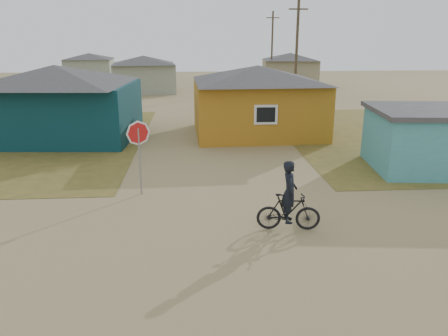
# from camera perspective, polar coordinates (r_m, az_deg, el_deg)

# --- Properties ---
(ground) EXTENTS (120.00, 120.00, 0.00)m
(ground) POSITION_cam_1_polar(r_m,az_deg,el_deg) (12.11, 1.87, -10.04)
(ground) COLOR #958456
(house_teal) EXTENTS (8.93, 7.08, 4.00)m
(house_teal) POSITION_cam_1_polar(r_m,az_deg,el_deg) (25.56, -20.91, 8.10)
(house_teal) COLOR #092C32
(house_teal) RESTS_ON ground
(house_yellow) EXTENTS (7.72, 6.76, 3.90)m
(house_yellow) POSITION_cam_1_polar(r_m,az_deg,el_deg) (25.24, 4.39, 8.94)
(house_yellow) COLOR #A96F1A
(house_yellow) RESTS_ON ground
(shed_turquoise) EXTENTS (6.71, 4.93, 2.60)m
(shed_turquoise) POSITION_cam_1_polar(r_m,az_deg,el_deg) (20.68, 27.13, 3.39)
(shed_turquoise) COLOR teal
(shed_turquoise) RESTS_ON ground
(house_pale_west) EXTENTS (7.04, 6.15, 3.60)m
(house_pale_west) POSITION_cam_1_polar(r_m,az_deg,el_deg) (45.14, -10.39, 12.04)
(house_pale_west) COLOR gray
(house_pale_west) RESTS_ON ground
(house_beige_east) EXTENTS (6.95, 6.05, 3.60)m
(house_beige_east) POSITION_cam_1_polar(r_m,az_deg,el_deg) (52.07, 8.58, 12.74)
(house_beige_east) COLOR gray
(house_beige_east) RESTS_ON ground
(house_pale_north) EXTENTS (6.28, 5.81, 3.40)m
(house_pale_north) POSITION_cam_1_polar(r_m,az_deg,el_deg) (58.29, -17.15, 12.53)
(house_pale_north) COLOR gray
(house_pale_north) RESTS_ON ground
(utility_pole_near) EXTENTS (1.40, 0.20, 8.00)m
(utility_pole_near) POSITION_cam_1_polar(r_m,az_deg,el_deg) (33.64, 9.44, 14.41)
(utility_pole_near) COLOR #483C2B
(utility_pole_near) RESTS_ON ground
(utility_pole_far) EXTENTS (1.40, 0.20, 8.00)m
(utility_pole_far) POSITION_cam_1_polar(r_m,az_deg,el_deg) (49.51, 6.28, 15.27)
(utility_pole_far) COLOR #483C2B
(utility_pole_far) RESTS_ON ground
(stop_sign) EXTENTS (0.88, 0.13, 2.69)m
(stop_sign) POSITION_cam_1_polar(r_m,az_deg,el_deg) (15.52, -11.08, 3.46)
(stop_sign) COLOR gray
(stop_sign) RESTS_ON ground
(cyclist) EXTENTS (1.91, 0.74, 2.11)m
(cyclist) POSITION_cam_1_polar(r_m,az_deg,el_deg) (12.85, 8.46, -4.84)
(cyclist) COLOR black
(cyclist) RESTS_ON ground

